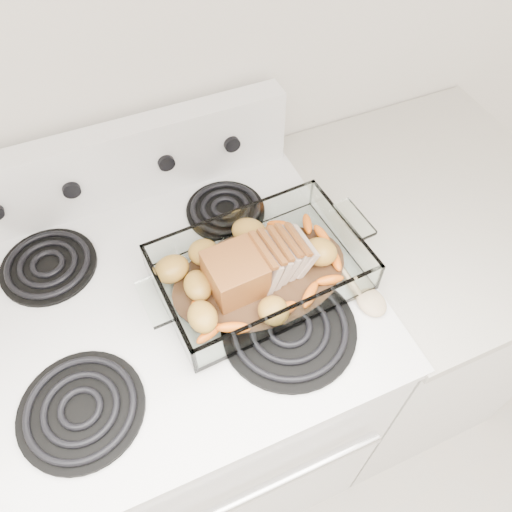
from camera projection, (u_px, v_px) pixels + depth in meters
name	position (u px, v px, depth m)	size (l,w,h in m)	color
electric_range	(189.00, 388.00, 1.32)	(0.78, 0.70, 1.12)	white
counter_right	(400.00, 306.00, 1.49)	(0.58, 0.68, 0.93)	white
baking_dish	(260.00, 272.00, 0.96)	(0.38, 0.25, 0.07)	white
pork_roast	(250.00, 268.00, 0.93)	(0.21, 0.10, 0.08)	brown
roast_vegetables	(250.00, 256.00, 0.97)	(0.37, 0.20, 0.05)	orange
wooden_spoon	(354.00, 283.00, 0.97)	(0.05, 0.25, 0.02)	tan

